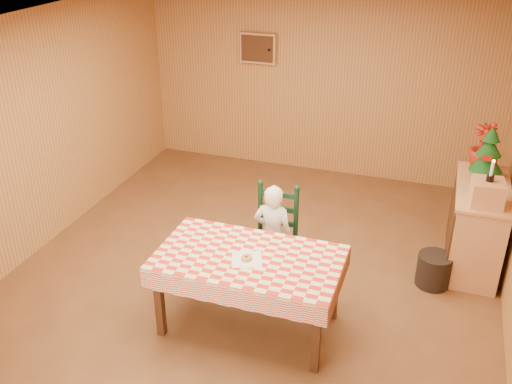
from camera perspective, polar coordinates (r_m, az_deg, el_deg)
ground at (r=6.09m, az=-0.61°, el=-8.82°), size 6.00×6.00×0.00m
cabin_walls at (r=5.72m, az=1.06°, el=9.30°), size 5.10×6.05×2.65m
dining_table at (r=5.11m, az=-0.74°, el=-7.23°), size 1.66×0.96×0.77m
ladder_chair at (r=5.84m, az=1.85°, el=-4.62°), size 0.44×0.40×1.08m
seated_child at (r=5.76m, az=1.69°, el=-4.40°), size 0.41×0.27×1.12m
napkin at (r=5.02m, az=-0.94°, el=-6.73°), size 0.33×0.33×0.00m
donut at (r=5.01m, az=-0.94°, el=-6.56°), size 0.12×0.12×0.03m
shelf_unit at (r=6.56m, az=21.10°, el=-3.15°), size 0.54×1.24×0.93m
crate at (r=5.95m, az=22.12°, el=-0.07°), size 0.32×0.32×0.25m
christmas_tree at (r=6.48m, az=22.24°, el=3.62°), size 0.34×0.34×0.62m
flower_arrangement at (r=6.77m, az=21.70°, el=4.30°), size 0.27×0.27×0.48m
candle_set at (r=5.87m, az=22.43°, el=1.58°), size 0.07×0.07×0.22m
storage_bin at (r=6.21m, az=17.35°, el=-7.46°), size 0.44×0.44×0.35m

